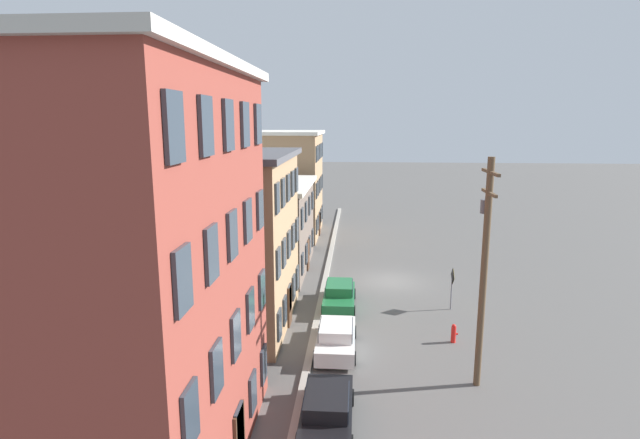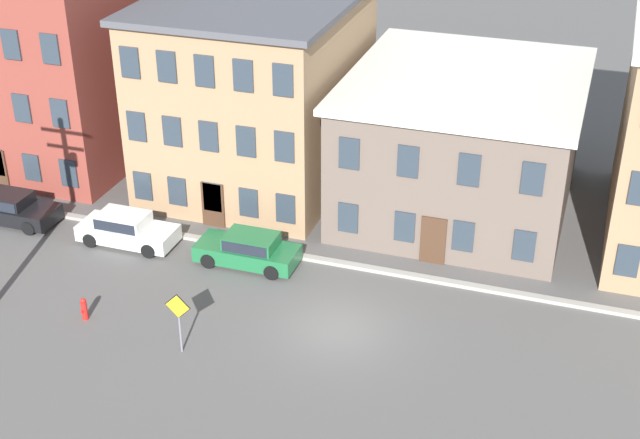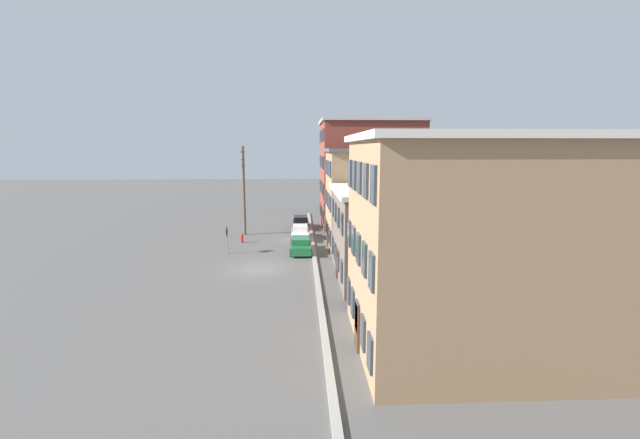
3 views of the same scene
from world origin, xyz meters
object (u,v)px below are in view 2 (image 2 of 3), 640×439
car_black (10,207)px  fire_hydrant (84,309)px  car_green (249,249)px  caution_sign (178,314)px  car_white (126,228)px

car_black → fire_hydrant: 9.58m
car_green → caution_sign: caution_sign is taller
car_black → fire_hydrant: size_ratio=4.58×
car_white → fire_hydrant: bearing=-76.4°
car_black → car_white: 6.15m
car_black → car_green: 12.01m
car_green → caution_sign: size_ratio=1.74×
car_black → car_green: size_ratio=1.00×
fire_hydrant → car_white: bearing=103.6°
caution_sign → fire_hydrant: size_ratio=2.64×
caution_sign → fire_hydrant: (-4.50, 0.69, -1.21)m
caution_sign → fire_hydrant: caution_sign is taller
car_black → car_white: same height
car_black → car_white: (6.15, -0.07, 0.00)m
car_green → fire_hydrant: size_ratio=4.58×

